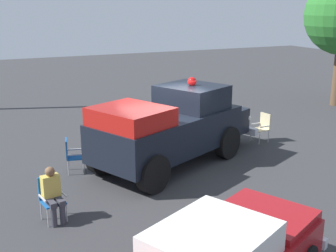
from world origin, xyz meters
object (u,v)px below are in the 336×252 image
vintage_fire_truck (173,126)px  lawn_chair_spare (71,153)px  lawn_chair_by_car (263,125)px  spectator_seated (53,193)px  lawn_chair_near_truck (51,195)px

vintage_fire_truck → lawn_chair_spare: vintage_fire_truck is taller
lawn_chair_by_car → lawn_chair_spare: size_ratio=1.00×
lawn_chair_by_car → spectator_seated: spectator_seated is taller
vintage_fire_truck → lawn_chair_spare: size_ratio=6.19×
lawn_chair_near_truck → lawn_chair_by_car: size_ratio=1.00×
vintage_fire_truck → lawn_chair_by_car: vintage_fire_truck is taller
lawn_chair_by_car → lawn_chair_spare: (0.11, -6.91, 0.00)m
vintage_fire_truck → lawn_chair_near_truck: size_ratio=6.19×
vintage_fire_truck → lawn_chair_spare: (-0.58, -3.02, -0.61)m
lawn_chair_near_truck → lawn_chair_spare: (-2.67, 1.07, 0.00)m
lawn_chair_spare → spectator_seated: (2.80, -1.04, 0.11)m
vintage_fire_truck → lawn_chair_near_truck: 4.63m
lawn_chair_by_car → spectator_seated: (2.91, -7.95, 0.11)m
vintage_fire_truck → lawn_chair_by_car: 4.00m
vintage_fire_truck → spectator_seated: size_ratio=4.89×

